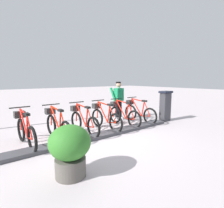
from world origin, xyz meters
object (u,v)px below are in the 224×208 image
object	(u,v)px
bike_docked_0	(138,112)
bike_docked_4	(57,125)
payment_kiosk	(165,105)
bike_docked_5	(25,130)
bike_docked_3	(83,121)
worker_near_rack	(118,99)
bike_docked_1	(123,114)
bike_docked_2	(105,117)
planter_bush	(70,148)

from	to	relation	value
bike_docked_0	bike_docked_4	xyz separation A→B (m)	(0.00, 3.47, 0.00)
payment_kiosk	bike_docked_0	xyz separation A→B (m)	(0.57, 1.02, -0.24)
bike_docked_0	bike_docked_5	size ratio (longest dim) A/B	1.00
bike_docked_3	worker_near_rack	size ratio (longest dim) A/B	1.04
bike_docked_1	bike_docked_3	distance (m)	1.73
bike_docked_2	bike_docked_4	bearing A→B (deg)	90.00
bike_docked_2	worker_near_rack	xyz separation A→B (m)	(0.92, -1.42, 0.48)
payment_kiosk	planter_bush	size ratio (longest dim) A/B	1.32
bike_docked_2	planter_bush	bearing A→B (deg)	132.88
payment_kiosk	planter_bush	distance (m)	5.29
bike_docked_1	bike_docked_0	bearing A→B (deg)	-90.00
bike_docked_1	bike_docked_5	distance (m)	3.47
bike_docked_0	bike_docked_2	xyz separation A→B (m)	(0.00, 1.73, 0.00)
bike_docked_4	worker_near_rack	xyz separation A→B (m)	(0.92, -3.15, 0.48)
bike_docked_0	bike_docked_5	xyz separation A→B (m)	(0.00, 4.34, 0.00)
bike_docked_4	worker_near_rack	distance (m)	3.32
bike_docked_0	bike_docked_5	world-z (taller)	same
bike_docked_1	bike_docked_5	size ratio (longest dim) A/B	1.00
bike_docked_3	planter_bush	size ratio (longest dim) A/B	1.77
payment_kiosk	bike_docked_5	distance (m)	5.39
bike_docked_2	planter_bush	distance (m)	3.14
bike_docked_0	planter_bush	bearing A→B (deg)	117.89
worker_near_rack	bike_docked_0	bearing A→B (deg)	-160.94
payment_kiosk	bike_docked_4	world-z (taller)	payment_kiosk
bike_docked_1	planter_bush	size ratio (longest dim) A/B	1.77
payment_kiosk	planter_bush	bearing A→B (deg)	107.19
bike_docked_4	bike_docked_0	bearing A→B (deg)	-90.00
bike_docked_2	bike_docked_5	world-z (taller)	same
bike_docked_0	planter_bush	distance (m)	4.56
bike_docked_4	planter_bush	xyz separation A→B (m)	(-2.13, 0.56, 0.11)
bike_docked_2	bike_docked_0	bearing A→B (deg)	-90.00
bike_docked_4	bike_docked_2	bearing A→B (deg)	-90.00
bike_docked_1	bike_docked_2	bearing A→B (deg)	90.00
payment_kiosk	bike_docked_1	world-z (taller)	payment_kiosk
payment_kiosk	bike_docked_1	xyz separation A→B (m)	(0.57, 1.89, -0.24)
bike_docked_3	bike_docked_5	bearing A→B (deg)	90.00
bike_docked_0	bike_docked_5	distance (m)	4.34
payment_kiosk	bike_docked_4	bearing A→B (deg)	82.74
bike_docked_4	planter_bush	bearing A→B (deg)	165.19
bike_docked_2	planter_bush	world-z (taller)	bike_docked_2
bike_docked_4	worker_near_rack	world-z (taller)	worker_near_rack
bike_docked_1	worker_near_rack	xyz separation A→B (m)	(0.92, -0.55, 0.48)
bike_docked_5	bike_docked_3	bearing A→B (deg)	-90.00
bike_docked_0	bike_docked_3	distance (m)	2.60
bike_docked_4	worker_near_rack	bearing A→B (deg)	-73.66
bike_docked_2	worker_near_rack	bearing A→B (deg)	-56.88
bike_docked_1	planter_bush	distance (m)	3.82
bike_docked_1	bike_docked_4	distance (m)	2.60
bike_docked_1	bike_docked_3	world-z (taller)	same
bike_docked_4	bike_docked_5	world-z (taller)	same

